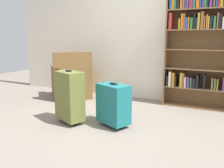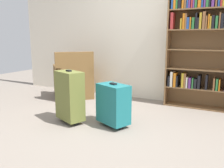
# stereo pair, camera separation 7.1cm
# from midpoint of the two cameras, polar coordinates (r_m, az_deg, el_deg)

# --- Properties ---
(ground_plane) EXTENTS (10.46, 10.46, 0.00)m
(ground_plane) POSITION_cam_midpoint_polar(r_m,az_deg,el_deg) (3.00, -2.39, -11.50)
(ground_plane) COLOR slate
(back_wall) EXTENTS (5.97, 0.10, 2.60)m
(back_wall) POSITION_cam_midpoint_polar(r_m,az_deg,el_deg) (4.47, 8.82, 12.93)
(back_wall) COLOR beige
(back_wall) RESTS_ON ground
(bookshelf) EXTENTS (1.16, 0.28, 1.90)m
(bookshelf) POSITION_cam_midpoint_polar(r_m,az_deg,el_deg) (4.10, 20.58, 9.61)
(bookshelf) COLOR brown
(bookshelf) RESTS_ON ground
(armchair) EXTENTS (0.99, 0.99, 0.90)m
(armchair) POSITION_cam_midpoint_polar(r_m,az_deg,el_deg) (4.66, -10.26, 0.65)
(armchair) COLOR brown
(armchair) RESTS_ON ground
(mug) EXTENTS (0.12, 0.08, 0.10)m
(mug) POSITION_cam_midpoint_polar(r_m,az_deg,el_deg) (4.45, -3.03, -3.22)
(mug) COLOR #1959A5
(mug) RESTS_ON ground
(suitcase_teal) EXTENTS (0.49, 0.41, 0.58)m
(suitcase_teal) POSITION_cam_midpoint_polar(r_m,az_deg,el_deg) (3.08, -0.32, -4.81)
(suitcase_teal) COLOR #19666B
(suitcase_teal) RESTS_ON ground
(suitcase_olive) EXTENTS (0.47, 0.38, 0.73)m
(suitcase_olive) POSITION_cam_midpoint_polar(r_m,az_deg,el_deg) (3.24, -10.90, -2.84)
(suitcase_olive) COLOR brown
(suitcase_olive) RESTS_ON ground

